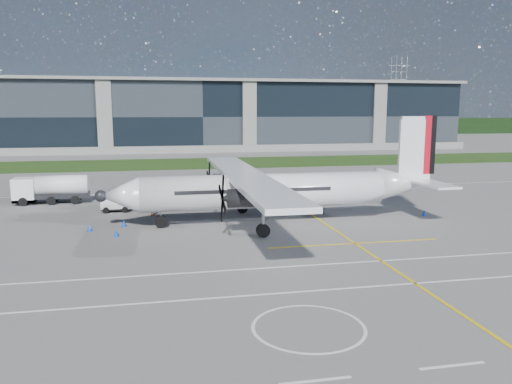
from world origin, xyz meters
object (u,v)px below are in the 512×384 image
at_px(baggage_tug, 116,202).
at_px(safety_cone_fwd, 89,228).
at_px(ground_crew_person, 153,204).
at_px(safety_cone_tail, 424,213).
at_px(pylon_east, 398,95).
at_px(safety_cone_nose_port, 116,233).
at_px(safety_cone_nose_stbd, 124,223).
at_px(fuel_tanker_truck, 46,190).
at_px(turboprop_aircraft, 277,170).

xyz_separation_m(baggage_tug, safety_cone_fwd, (-1.39, -7.18, -0.55)).
height_order(ground_crew_person, safety_cone_tail, ground_crew_person).
distance_m(pylon_east, safety_cone_nose_port, 180.39).
bearing_deg(safety_cone_nose_port, safety_cone_tail, 4.79).
bearing_deg(safety_cone_fwd, safety_cone_nose_stbd, 23.11).
height_order(fuel_tanker_truck, safety_cone_nose_port, fuel_tanker_truck).
bearing_deg(safety_cone_fwd, turboprop_aircraft, -0.02).
relative_size(pylon_east, safety_cone_fwd, 60.00).
relative_size(pylon_east, safety_cone_nose_stbd, 60.00).
distance_m(ground_crew_person, safety_cone_nose_stbd, 4.36).
bearing_deg(safety_cone_nose_port, ground_crew_person, 69.33).
relative_size(baggage_tug, safety_cone_tail, 5.36).
distance_m(safety_cone_fwd, safety_cone_nose_port, 2.88).
height_order(fuel_tanker_truck, safety_cone_nose_stbd, fuel_tanker_truck).
xyz_separation_m(ground_crew_person, safety_cone_fwd, (-4.61, -4.73, -0.75)).
relative_size(pylon_east, safety_cone_tail, 60.00).
height_order(baggage_tug, safety_cone_fwd, baggage_tug).
distance_m(fuel_tanker_truck, safety_cone_nose_stbd, 13.97).
xyz_separation_m(baggage_tug, safety_cone_nose_stbd, (1.03, -6.15, -0.55)).
bearing_deg(safety_cone_nose_stbd, safety_cone_fwd, -156.89).
height_order(pylon_east, safety_cone_nose_port, pylon_east).
height_order(pylon_east, baggage_tug, pylon_east).
height_order(pylon_east, safety_cone_nose_stbd, pylon_east).
xyz_separation_m(fuel_tanker_truck, safety_cone_nose_stbd, (7.89, -11.48, -1.09)).
xyz_separation_m(turboprop_aircraft, safety_cone_nose_stbd, (-11.84, 1.04, -3.96)).
xyz_separation_m(safety_cone_tail, safety_cone_fwd, (-27.23, -0.11, 0.00)).
bearing_deg(fuel_tanker_truck, safety_cone_fwd, -66.38).
relative_size(turboprop_aircraft, safety_cone_nose_port, 56.19).
xyz_separation_m(baggage_tug, ground_crew_person, (3.22, -2.46, 0.20)).
bearing_deg(safety_cone_nose_port, safety_cone_nose_stbd, 83.42).
bearing_deg(baggage_tug, safety_cone_fwd, -100.96).
relative_size(baggage_tug, safety_cone_nose_port, 5.36).
xyz_separation_m(fuel_tanker_truck, safety_cone_nose_port, (7.54, -14.51, -1.09)).
xyz_separation_m(ground_crew_person, safety_cone_tail, (22.62, -4.62, -0.75)).
distance_m(fuel_tanker_truck, safety_cone_tail, 34.99).
bearing_deg(safety_cone_nose_port, turboprop_aircraft, 9.29).
distance_m(pylon_east, fuel_tanker_truck, 172.85).
xyz_separation_m(ground_crew_person, safety_cone_nose_port, (-2.54, -6.73, -0.75)).
height_order(safety_cone_nose_port, safety_cone_nose_stbd, same).
height_order(fuel_tanker_truck, safety_cone_fwd, fuel_tanker_truck).
xyz_separation_m(turboprop_aircraft, safety_cone_nose_port, (-12.19, -2.00, -3.96)).
distance_m(pylon_east, safety_cone_tail, 166.18).
relative_size(pylon_east, turboprop_aircraft, 1.07).
distance_m(fuel_tanker_truck, ground_crew_person, 12.74).
bearing_deg(ground_crew_person, safety_cone_tail, -75.54).
relative_size(fuel_tanker_truck, safety_cone_fwd, 14.34).
bearing_deg(safety_cone_nose_port, baggage_tug, 94.23).
relative_size(safety_cone_tail, safety_cone_nose_stbd, 1.00).
bearing_deg(ground_crew_person, pylon_east, -7.50).
bearing_deg(fuel_tanker_truck, safety_cone_nose_port, -62.54).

